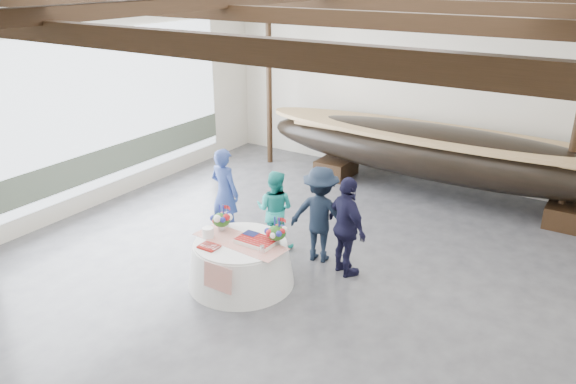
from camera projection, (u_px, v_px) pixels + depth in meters
The scene contains 12 objects.
floor at pixel (276, 282), 9.13m from camera, with size 10.00×12.00×0.01m, color #3D3D42.
wall_back at pixel (419, 84), 12.98m from camera, with size 10.00×0.02×4.50m, color silver.
wall_left at pixel (60, 107), 10.80m from camera, with size 0.02×12.00×4.50m, color silver.
pavilion_structure at pixel (305, 22), 8.30m from camera, with size 9.80×11.76×4.50m.
open_bay at pixel (105, 118), 11.72m from camera, with size 0.03×7.00×3.20m.
longboat_display at pixel (443, 153), 12.08m from camera, with size 8.62×1.72×1.62m.
banquet_table at pixel (241, 262), 8.98m from camera, with size 1.71×1.71×0.74m.
tabletop_items at pixel (245, 230), 8.90m from camera, with size 1.62×0.95×0.40m.
guest_woman_blue at pixel (225, 193), 10.41m from camera, with size 0.63×0.41×1.72m, color navy.
guest_woman_teal at pixel (275, 209), 10.04m from camera, with size 0.71×0.55×1.46m, color teal.
guest_man_left at pixel (320, 214), 9.54m from camera, with size 1.10×0.63×1.70m, color black.
guest_man_right at pixel (347, 227), 9.07m from camera, with size 1.00×0.42×1.70m, color black.
Camera 1 is at (4.46, -6.56, 4.76)m, focal length 35.00 mm.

